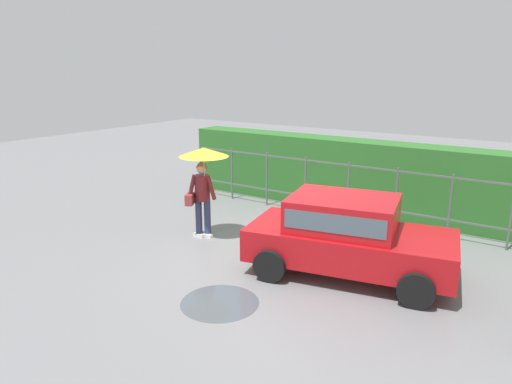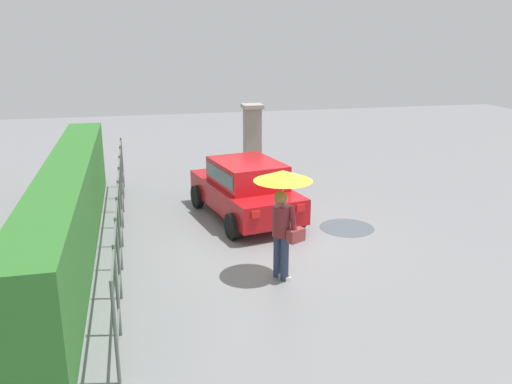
# 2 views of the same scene
# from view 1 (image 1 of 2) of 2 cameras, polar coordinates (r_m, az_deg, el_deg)

# --- Properties ---
(ground_plane) EXTENTS (40.00, 40.00, 0.00)m
(ground_plane) POSITION_cam_1_polar(r_m,az_deg,el_deg) (9.42, 2.22, -8.36)
(ground_plane) COLOR slate
(car) EXTENTS (3.96, 2.43, 1.48)m
(car) POSITION_cam_1_polar(r_m,az_deg,el_deg) (8.69, 11.12, -5.00)
(car) COLOR #B71116
(car) RESTS_ON ground
(pedestrian) EXTENTS (1.09, 1.09, 2.07)m
(pedestrian) POSITION_cam_1_polar(r_m,az_deg,el_deg) (10.26, -6.57, 2.76)
(pedestrian) COLOR #2D3856
(pedestrian) RESTS_ON ground
(fence_section) EXTENTS (9.72, 0.05, 1.50)m
(fence_section) POSITION_cam_1_polar(r_m,az_deg,el_deg) (11.80, 11.28, 0.41)
(fence_section) COLOR #59605B
(fence_section) RESTS_ON ground
(hedge_row) EXTENTS (10.67, 0.90, 1.90)m
(hedge_row) POSITION_cam_1_polar(r_m,az_deg,el_deg) (12.68, 13.06, 1.88)
(hedge_row) COLOR #2D6B28
(hedge_row) RESTS_ON ground
(puddle_near) EXTENTS (1.30, 1.30, 0.00)m
(puddle_near) POSITION_cam_1_polar(r_m,az_deg,el_deg) (7.85, -4.47, -13.41)
(puddle_near) COLOR #4C545B
(puddle_near) RESTS_ON ground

